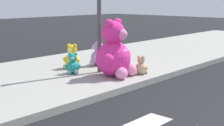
{
  "coord_description": "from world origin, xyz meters",
  "views": [
    {
      "loc": [
        -4.89,
        -1.4,
        2.0
      ],
      "look_at": [
        0.6,
        3.6,
        0.55
      ],
      "focal_mm": 52.46,
      "sensor_mm": 36.0,
      "label": 1
    }
  ],
  "objects_px": {
    "plush_teal": "(73,65)",
    "plush_tan": "(141,67)",
    "plush_pink_large": "(115,54)",
    "plush_white": "(123,62)",
    "plush_yellow": "(72,58)",
    "plush_lime": "(117,57)",
    "sign_pole": "(99,5)",
    "plush_lavender": "(97,55)"
  },
  "relations": [
    {
      "from": "plush_pink_large",
      "to": "plush_tan",
      "type": "bearing_deg",
      "value": -29.2
    },
    {
      "from": "plush_white",
      "to": "plush_pink_large",
      "type": "bearing_deg",
      "value": -155.82
    },
    {
      "from": "plush_pink_large",
      "to": "plush_lavender",
      "type": "relative_size",
      "value": 1.99
    },
    {
      "from": "plush_tan",
      "to": "plush_yellow",
      "type": "bearing_deg",
      "value": 111.01
    },
    {
      "from": "sign_pole",
      "to": "plush_white",
      "type": "distance_m",
      "value": 1.64
    },
    {
      "from": "plush_yellow",
      "to": "plush_lavender",
      "type": "bearing_deg",
      "value": -16.88
    },
    {
      "from": "plush_pink_large",
      "to": "plush_white",
      "type": "bearing_deg",
      "value": 24.18
    },
    {
      "from": "plush_lavender",
      "to": "plush_lime",
      "type": "bearing_deg",
      "value": -53.71
    },
    {
      "from": "plush_white",
      "to": "plush_yellow",
      "type": "height_order",
      "value": "plush_yellow"
    },
    {
      "from": "plush_yellow",
      "to": "plush_tan",
      "type": "distance_m",
      "value": 1.96
    },
    {
      "from": "plush_white",
      "to": "plush_teal",
      "type": "bearing_deg",
      "value": 150.47
    },
    {
      "from": "plush_yellow",
      "to": "plush_tan",
      "type": "bearing_deg",
      "value": -68.99
    },
    {
      "from": "plush_pink_large",
      "to": "plush_lavender",
      "type": "distance_m",
      "value": 1.45
    },
    {
      "from": "plush_tan",
      "to": "plush_lavender",
      "type": "bearing_deg",
      "value": 88.16
    },
    {
      "from": "plush_pink_large",
      "to": "plush_lime",
      "type": "relative_size",
      "value": 2.19
    },
    {
      "from": "sign_pole",
      "to": "plush_yellow",
      "type": "relative_size",
      "value": 4.78
    },
    {
      "from": "plush_pink_large",
      "to": "plush_teal",
      "type": "bearing_deg",
      "value": 116.87
    },
    {
      "from": "sign_pole",
      "to": "plush_pink_large",
      "type": "distance_m",
      "value": 1.28
    },
    {
      "from": "plush_teal",
      "to": "plush_tan",
      "type": "relative_size",
      "value": 1.12
    },
    {
      "from": "plush_lime",
      "to": "plush_teal",
      "type": "relative_size",
      "value": 1.2
    },
    {
      "from": "plush_yellow",
      "to": "sign_pole",
      "type": "bearing_deg",
      "value": -79.93
    },
    {
      "from": "plush_teal",
      "to": "plush_yellow",
      "type": "xyz_separation_m",
      "value": [
        0.4,
        0.51,
        0.05
      ]
    },
    {
      "from": "plush_teal",
      "to": "sign_pole",
      "type": "bearing_deg",
      "value": -34.46
    },
    {
      "from": "plush_white",
      "to": "plush_lavender",
      "type": "xyz_separation_m",
      "value": [
        -0.02,
        0.95,
        0.07
      ]
    },
    {
      "from": "sign_pole",
      "to": "plush_yellow",
      "type": "distance_m",
      "value": 1.7
    },
    {
      "from": "plush_lime",
      "to": "plush_yellow",
      "type": "relative_size",
      "value": 0.95
    },
    {
      "from": "plush_yellow",
      "to": "plush_tan",
      "type": "xyz_separation_m",
      "value": [
        0.7,
        -1.83,
        -0.08
      ]
    },
    {
      "from": "plush_lime",
      "to": "plush_lavender",
      "type": "distance_m",
      "value": 0.56
    },
    {
      "from": "plush_teal",
      "to": "plush_lavender",
      "type": "bearing_deg",
      "value": 13.59
    },
    {
      "from": "plush_lime",
      "to": "plush_teal",
      "type": "height_order",
      "value": "plush_lime"
    },
    {
      "from": "plush_white",
      "to": "plush_yellow",
      "type": "relative_size",
      "value": 0.79
    },
    {
      "from": "sign_pole",
      "to": "plush_white",
      "type": "bearing_deg",
      "value": -24.56
    },
    {
      "from": "plush_pink_large",
      "to": "plush_white",
      "type": "xyz_separation_m",
      "value": [
        0.69,
        0.31,
        -0.35
      ]
    },
    {
      "from": "plush_teal",
      "to": "plush_yellow",
      "type": "height_order",
      "value": "plush_yellow"
    },
    {
      "from": "plush_white",
      "to": "plush_tan",
      "type": "distance_m",
      "value": 0.65
    },
    {
      "from": "plush_pink_large",
      "to": "sign_pole",
      "type": "bearing_deg",
      "value": 83.35
    },
    {
      "from": "plush_yellow",
      "to": "plush_teal",
      "type": "bearing_deg",
      "value": -128.5
    },
    {
      "from": "plush_pink_large",
      "to": "plush_teal",
      "type": "xyz_separation_m",
      "value": [
        -0.5,
        0.98,
        -0.35
      ]
    },
    {
      "from": "plush_tan",
      "to": "sign_pole",
      "type": "bearing_deg",
      "value": 120.22
    },
    {
      "from": "plush_teal",
      "to": "plush_white",
      "type": "height_order",
      "value": "plush_teal"
    },
    {
      "from": "plush_lime",
      "to": "sign_pole",
      "type": "bearing_deg",
      "value": -166.96
    },
    {
      "from": "plush_lime",
      "to": "plush_tan",
      "type": "relative_size",
      "value": 1.34
    }
  ]
}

